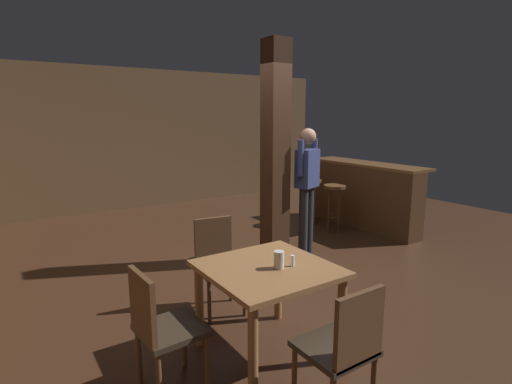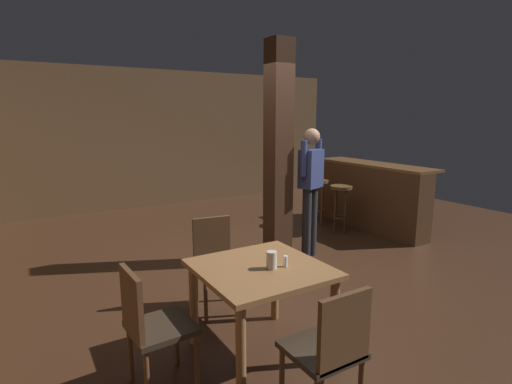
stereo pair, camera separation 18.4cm
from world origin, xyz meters
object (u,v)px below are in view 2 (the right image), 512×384
chair_north (215,259)px  chair_south (330,347)px  bar_counter (369,195)px  bar_stool_near (341,198)px  dining_table (261,281)px  standing_person (311,184)px  chair_west (150,323)px  salt_shaker (285,261)px  napkin_cup (272,260)px  bar_stool_mid (318,191)px

chair_north → chair_south: size_ratio=1.00×
bar_counter → bar_stool_near: size_ratio=2.83×
dining_table → standing_person: (1.74, 1.57, 0.39)m
chair_west → bar_counter: (4.35, 2.16, 0.05)m
dining_table → chair_west: 0.88m
chair_south → standing_person: 3.03m
dining_table → salt_shaker: size_ratio=10.82×
napkin_cup → standing_person: 2.37m
bar_counter → chair_north: bearing=-159.6°
napkin_cup → salt_shaker: bearing=-11.6°
dining_table → bar_counter: bar_counter is taller
salt_shaker → chair_south: bearing=-104.3°
chair_west → salt_shaker: bearing=-5.8°
chair_west → standing_person: 3.09m
bar_stool_near → chair_west: bearing=-149.8°
chair_south → dining_table: bearing=88.1°
chair_west → bar_counter: 4.86m
napkin_cup → bar_stool_mid: 4.00m
chair_south → salt_shaker: chair_south is taller
chair_south → chair_west: bearing=135.0°
chair_west → chair_south: bearing=-45.0°
bar_stool_mid → napkin_cup: bearing=-134.7°
napkin_cup → standing_person: standing_person is taller
chair_south → bar_stool_mid: bearing=51.3°
chair_south → bar_stool_mid: chair_south is taller
chair_west → napkin_cup: chair_west is taller
bar_counter → dining_table: bearing=-148.1°
standing_person → napkin_cup: bearing=-135.7°
chair_north → chair_west: bearing=-135.7°
standing_person → bar_stool_mid: (1.12, 1.19, -0.40)m
chair_west → bar_stool_near: (3.73, 2.17, 0.08)m
standing_person → bar_stool_mid: 1.68m
chair_west → chair_north: 1.26m
chair_north → standing_person: standing_person is taller
bar_stool_mid → bar_stool_near: bearing=-90.4°
standing_person → bar_stool_near: 1.34m
chair_south → bar_stool_mid: (2.89, 3.61, 0.09)m
bar_counter → bar_stool_mid: bar_counter is taller
napkin_cup → bar_stool_near: napkin_cup is taller
dining_table → chair_south: chair_south is taller
dining_table → bar_counter: (3.48, 2.17, -0.05)m
bar_counter → salt_shaker: bearing=-145.6°
chair_west → chair_north: size_ratio=1.00×
dining_table → standing_person: standing_person is taller
chair_north → bar_stool_mid: bearing=33.5°
standing_person → bar_counter: 1.89m
standing_person → chair_north: bearing=-158.1°
standing_person → bar_stool_mid: size_ratio=2.17×
chair_south → chair_north: bearing=88.2°
bar_stool_near → chair_south: bearing=-133.7°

